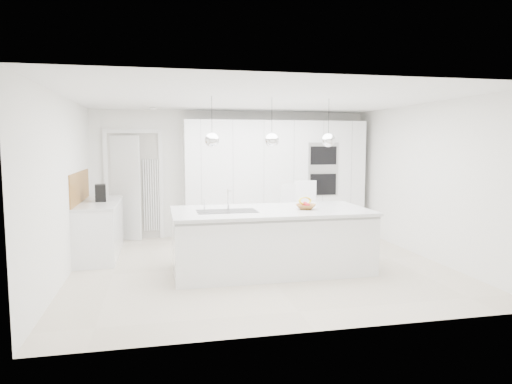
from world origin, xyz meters
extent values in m
plane|color=beige|center=(0.00, 0.00, 0.00)|extent=(5.50, 5.50, 0.00)
plane|color=white|center=(0.00, 2.50, 1.25)|extent=(5.50, 0.00, 5.50)
plane|color=white|center=(-2.75, 0.00, 1.25)|extent=(0.00, 5.00, 5.00)
plane|color=white|center=(0.00, 0.00, 2.50)|extent=(5.50, 5.50, 0.00)
cube|color=white|center=(0.80, 2.20, 1.15)|extent=(3.60, 0.60, 2.30)
cube|color=white|center=(-2.20, 2.42, 1.00)|extent=(0.76, 0.38, 2.00)
cube|color=white|center=(-2.45, 1.20, 0.43)|extent=(0.60, 1.80, 0.86)
cube|color=silver|center=(-2.45, 1.20, 0.88)|extent=(0.62, 1.82, 0.04)
cube|color=olive|center=(-2.74, 1.20, 1.15)|extent=(0.02, 1.80, 0.50)
cube|color=white|center=(0.10, -0.30, 0.43)|extent=(2.80, 1.20, 0.86)
cube|color=silver|center=(0.10, -0.25, 0.88)|extent=(2.84, 1.40, 0.04)
cylinder|color=white|center=(-0.50, -0.10, 1.05)|extent=(0.02, 0.02, 0.30)
sphere|color=white|center=(-0.75, -0.30, 1.90)|extent=(0.20, 0.20, 0.20)
sphere|color=white|center=(0.10, -0.30, 1.90)|extent=(0.20, 0.20, 0.20)
sphere|color=white|center=(0.95, -0.30, 1.90)|extent=(0.20, 0.20, 0.20)
imported|color=olive|center=(0.61, -0.34, 0.94)|extent=(0.38, 0.38, 0.07)
cube|color=black|center=(-2.43, 1.26, 1.04)|extent=(0.20, 0.28, 0.28)
sphere|color=red|center=(0.59, -0.35, 0.97)|extent=(0.08, 0.08, 0.08)
sphere|color=red|center=(0.59, -0.33, 0.97)|extent=(0.08, 0.08, 0.08)
sphere|color=red|center=(0.60, -0.27, 0.97)|extent=(0.07, 0.07, 0.07)
sphere|color=red|center=(0.61, -0.40, 0.96)|extent=(0.07, 0.07, 0.07)
torus|color=yellow|center=(0.59, -0.33, 1.02)|extent=(0.25, 0.18, 0.23)
camera|label=1|loc=(-1.49, -6.61, 1.85)|focal=32.00mm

